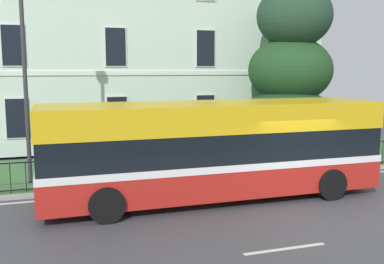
{
  "coord_description": "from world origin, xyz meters",
  "views": [
    {
      "loc": [
        -6.78,
        -10.03,
        3.96
      ],
      "look_at": [
        -2.14,
        4.62,
        1.76
      ],
      "focal_mm": 41.06,
      "sensor_mm": 36.0,
      "label": 1
    }
  ],
  "objects_px": {
    "single_decker_bus": "(214,148)",
    "georgian_townhouse": "(144,32)",
    "street_lamp_post": "(24,52)",
    "litter_bin": "(185,158)",
    "evergreen_tree": "(290,87)"
  },
  "relations": [
    {
      "from": "single_decker_bus",
      "to": "georgian_townhouse",
      "type": "bearing_deg",
      "value": 88.03
    },
    {
      "from": "street_lamp_post",
      "to": "litter_bin",
      "type": "bearing_deg",
      "value": -5.12
    },
    {
      "from": "litter_bin",
      "to": "georgian_townhouse",
      "type": "bearing_deg",
      "value": 87.05
    },
    {
      "from": "evergreen_tree",
      "to": "litter_bin",
      "type": "relative_size",
      "value": 6.49
    },
    {
      "from": "evergreen_tree",
      "to": "litter_bin",
      "type": "xyz_separation_m",
      "value": [
        -5.97,
        -2.96,
        -2.44
      ]
    },
    {
      "from": "georgian_townhouse",
      "to": "evergreen_tree",
      "type": "distance_m",
      "value": 8.96
    },
    {
      "from": "single_decker_bus",
      "to": "litter_bin",
      "type": "relative_size",
      "value": 8.59
    },
    {
      "from": "street_lamp_post",
      "to": "litter_bin",
      "type": "distance_m",
      "value": 6.59
    },
    {
      "from": "street_lamp_post",
      "to": "single_decker_bus",
      "type": "bearing_deg",
      "value": -30.72
    },
    {
      "from": "georgian_townhouse",
      "to": "single_decker_bus",
      "type": "bearing_deg",
      "value": -91.84
    },
    {
      "from": "evergreen_tree",
      "to": "street_lamp_post",
      "type": "bearing_deg",
      "value": -167.7
    },
    {
      "from": "single_decker_bus",
      "to": "street_lamp_post",
      "type": "bearing_deg",
      "value": 149.15
    },
    {
      "from": "georgian_townhouse",
      "to": "litter_bin",
      "type": "relative_size",
      "value": 14.75
    },
    {
      "from": "georgian_townhouse",
      "to": "single_decker_bus",
      "type": "relative_size",
      "value": 1.72
    },
    {
      "from": "single_decker_bus",
      "to": "street_lamp_post",
      "type": "xyz_separation_m",
      "value": [
        -5.47,
        3.25,
        2.94
      ]
    }
  ]
}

